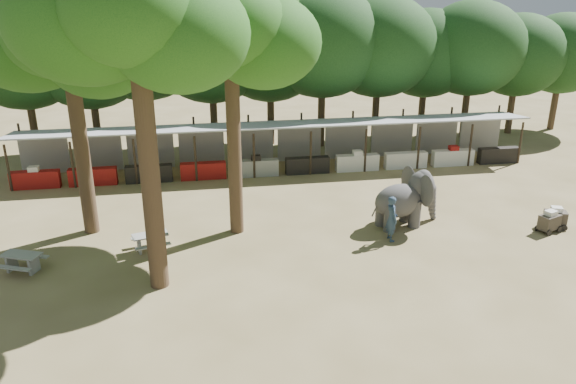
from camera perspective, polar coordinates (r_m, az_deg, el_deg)
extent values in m
plane|color=brown|center=(18.92, 5.61, -10.84)|extent=(100.00, 100.00, 0.00)
cube|color=#9EA0A6|center=(30.74, -0.96, 6.86)|extent=(28.00, 2.99, 0.39)
cylinder|color=#2D2319|center=(30.57, -24.59, 2.32)|extent=(0.12, 0.12, 2.40)
cylinder|color=#2D2319|center=(33.02, -23.55, 4.12)|extent=(0.12, 0.12, 2.80)
cube|color=maroon|center=(31.02, -24.28, 1.16)|extent=(2.38, 0.50, 0.90)
cube|color=gray|center=(33.08, -23.47, 3.43)|extent=(2.52, 0.12, 2.00)
cylinder|color=#2D2319|center=(29.95, -19.43, 2.69)|extent=(0.12, 0.12, 2.40)
cylinder|color=#2D2319|center=(32.44, -18.75, 4.48)|extent=(0.12, 0.12, 2.80)
cube|color=maroon|center=(30.41, -19.19, 1.49)|extent=(2.38, 0.50, 0.90)
cube|color=gray|center=(32.50, -18.69, 3.78)|extent=(2.52, 0.12, 2.00)
cylinder|color=#2D2319|center=(29.58, -14.09, 3.04)|extent=(0.12, 0.12, 2.40)
cylinder|color=#2D2319|center=(32.10, -13.81, 4.82)|extent=(0.12, 0.12, 2.80)
cube|color=black|center=(30.04, -13.94, 1.82)|extent=(2.38, 0.50, 0.90)
cube|color=gray|center=(32.16, -13.76, 4.12)|extent=(2.52, 0.12, 2.00)
cylinder|color=#2D2319|center=(29.47, -8.66, 3.37)|extent=(0.12, 0.12, 2.40)
cylinder|color=#2D2319|center=(32.00, -8.80, 5.14)|extent=(0.12, 0.12, 2.80)
cube|color=maroon|center=(29.93, -8.59, 2.15)|extent=(2.38, 0.50, 0.90)
cube|color=gray|center=(32.06, -8.76, 4.42)|extent=(2.52, 0.12, 2.00)
cylinder|color=#2D2319|center=(29.62, -3.23, 3.68)|extent=(0.12, 0.12, 2.40)
cylinder|color=#2D2319|center=(32.15, -3.79, 5.41)|extent=(0.12, 0.12, 2.80)
cube|color=gray|center=(30.09, -3.26, 2.45)|extent=(2.38, 0.50, 0.90)
cube|color=gray|center=(32.21, -3.77, 4.70)|extent=(2.52, 0.12, 2.00)
cylinder|color=#2D2319|center=(30.04, 2.09, 3.94)|extent=(0.12, 0.12, 2.40)
cylinder|color=#2D2319|center=(32.54, 1.14, 5.64)|extent=(0.12, 0.12, 2.80)
cube|color=black|center=(30.50, 1.98, 2.73)|extent=(2.38, 0.50, 0.90)
cube|color=gray|center=(32.59, 1.15, 4.93)|extent=(2.52, 0.12, 2.00)
cylinder|color=#2D2319|center=(30.71, 7.23, 4.16)|extent=(0.12, 0.12, 2.40)
cylinder|color=#2D2319|center=(33.15, 5.93, 5.82)|extent=(0.12, 0.12, 2.80)
cube|color=silver|center=(31.16, 7.04, 2.97)|extent=(2.38, 0.50, 0.90)
cube|color=gray|center=(33.21, 5.92, 5.13)|extent=(2.52, 0.12, 2.00)
cylinder|color=#2D2319|center=(31.62, 12.11, 4.34)|extent=(0.12, 0.12, 2.40)
cylinder|color=#2D2319|center=(33.99, 10.51, 5.95)|extent=(0.12, 0.12, 2.80)
cube|color=silver|center=(32.05, 11.85, 3.18)|extent=(2.38, 0.50, 0.90)
cube|color=gray|center=(34.05, 10.49, 5.28)|extent=(2.52, 0.12, 2.00)
cylinder|color=#2D2319|center=(32.74, 16.70, 4.48)|extent=(0.12, 0.12, 2.40)
cylinder|color=#2D2319|center=(35.04, 14.85, 6.05)|extent=(0.12, 0.12, 2.80)
cube|color=silver|center=(33.16, 16.38, 3.36)|extent=(2.38, 0.50, 0.90)
cube|color=gray|center=(35.09, 14.82, 5.39)|extent=(2.52, 0.12, 2.00)
cylinder|color=#2D2319|center=(34.05, 20.95, 4.59)|extent=(0.12, 0.12, 2.40)
cylinder|color=#2D2319|center=(36.27, 18.91, 6.10)|extent=(0.12, 0.12, 2.80)
cube|color=black|center=(34.45, 20.59, 3.51)|extent=(2.38, 0.50, 0.90)
cube|color=gray|center=(36.32, 18.88, 5.47)|extent=(2.52, 0.12, 2.00)
cylinder|color=#332316|center=(23.56, -20.56, 6.48)|extent=(0.60, 0.60, 9.20)
cone|color=#332316|center=(22.97, -22.06, 17.64)|extent=(0.57, 0.57, 2.88)
ellipsoid|color=#1A4815|center=(23.66, -24.85, 13.92)|extent=(4.80, 4.80, 3.94)
ellipsoid|color=#1A4815|center=(22.30, -18.65, 13.37)|extent=(4.20, 4.20, 3.44)
ellipsoid|color=#1A4815|center=(24.05, -20.79, 15.99)|extent=(5.20, 5.20, 4.26)
ellipsoid|color=#1A4815|center=(21.76, -22.35, 14.63)|extent=(3.80, 3.80, 3.12)
cylinder|color=#332316|center=(18.19, -14.16, 5.21)|extent=(0.64, 0.64, 10.40)
ellipsoid|color=#1A4815|center=(18.08, -19.74, 16.31)|extent=(4.80, 4.80, 3.94)
ellipsoid|color=#1A4815|center=(16.97, -11.10, 15.52)|extent=(4.20, 4.20, 3.44)
ellipsoid|color=#1A4815|center=(16.30, -15.73, 17.43)|extent=(3.80, 3.80, 3.12)
cylinder|color=#332316|center=(22.15, -5.59, 7.39)|extent=(0.56, 0.56, 9.60)
ellipsoid|color=#1A4815|center=(21.88, -9.77, 15.96)|extent=(4.80, 4.80, 3.94)
ellipsoid|color=#1A4815|center=(21.18, -2.40, 14.99)|extent=(4.20, 4.20, 3.44)
ellipsoid|color=#1A4815|center=(22.70, -5.64, 17.83)|extent=(5.20, 5.20, 4.26)
ellipsoid|color=#1A4815|center=(20.31, -5.67, 16.65)|extent=(3.80, 3.80, 3.12)
cylinder|color=#332316|center=(36.52, -23.53, 6.35)|extent=(0.44, 0.44, 3.74)
ellipsoid|color=black|center=(35.90, -24.37, 11.99)|extent=(6.46, 5.95, 5.61)
cylinder|color=#332316|center=(35.86, -18.34, 6.79)|extent=(0.44, 0.44, 3.74)
ellipsoid|color=black|center=(35.22, -19.02, 12.55)|extent=(6.46, 5.95, 5.61)
cylinder|color=#332316|center=(35.49, -12.99, 7.18)|extent=(0.44, 0.44, 3.74)
ellipsoid|color=black|center=(34.85, -13.48, 13.02)|extent=(6.46, 5.95, 5.61)
cylinder|color=#332316|center=(35.44, -7.57, 7.51)|extent=(0.44, 0.44, 3.74)
ellipsoid|color=black|center=(34.80, -7.86, 13.37)|extent=(6.46, 5.95, 5.61)
cylinder|color=#332316|center=(35.71, -2.18, 7.77)|extent=(0.44, 0.44, 3.74)
ellipsoid|color=black|center=(35.07, -2.26, 13.60)|extent=(6.46, 5.95, 5.61)
cylinder|color=#332316|center=(36.27, 3.10, 7.96)|extent=(0.44, 0.44, 3.74)
ellipsoid|color=black|center=(35.65, 3.22, 13.70)|extent=(6.46, 5.95, 5.61)
cylinder|color=#332316|center=(37.13, 8.18, 8.08)|extent=(0.44, 0.44, 3.74)
ellipsoid|color=black|center=(36.52, 8.48, 13.68)|extent=(6.46, 5.95, 5.61)
cylinder|color=#332316|center=(38.26, 12.99, 8.14)|extent=(0.44, 0.44, 3.74)
ellipsoid|color=black|center=(37.67, 13.45, 13.56)|extent=(6.46, 5.95, 5.61)
cylinder|color=#332316|center=(39.64, 17.50, 8.14)|extent=(0.44, 0.44, 3.74)
ellipsoid|color=black|center=(39.07, 18.09, 13.36)|extent=(6.46, 5.95, 5.61)
cylinder|color=#332316|center=(41.25, 21.69, 8.10)|extent=(0.44, 0.44, 3.74)
ellipsoid|color=black|center=(40.70, 22.38, 13.10)|extent=(6.46, 5.95, 5.61)
cylinder|color=#332316|center=(43.05, 25.54, 8.02)|extent=(0.44, 0.44, 3.74)
ellipsoid|color=black|center=(42.52, 26.31, 12.80)|extent=(6.46, 5.95, 5.61)
ellipsoid|color=#3A3838|center=(24.12, 11.21, -0.87)|extent=(2.44, 1.74, 1.43)
cylinder|color=#3A3838|center=(23.75, 10.31, -2.59)|extent=(0.61, 0.61, 1.21)
cylinder|color=#3A3838|center=(24.28, 9.47, -2.01)|extent=(0.61, 0.61, 1.21)
cylinder|color=#3A3838|center=(24.39, 12.75, -2.15)|extent=(0.61, 0.61, 1.21)
cylinder|color=#3A3838|center=(24.90, 11.88, -1.59)|extent=(0.61, 0.61, 1.21)
ellipsoid|color=#3A3838|center=(24.51, 13.36, 0.59)|extent=(1.41, 1.23, 1.33)
ellipsoid|color=#3A3838|center=(23.89, 13.84, 0.11)|extent=(0.43, 1.11, 1.36)
ellipsoid|color=#3A3838|center=(24.88, 12.14, 1.08)|extent=(0.43, 1.11, 1.36)
cone|color=#3A3838|center=(25.19, 14.40, -1.19)|extent=(0.65, 0.65, 1.50)
imported|color=#26384C|center=(22.83, 10.49, -2.66)|extent=(0.48, 0.70, 1.89)
cube|color=gray|center=(22.36, -25.49, -5.77)|extent=(1.51, 1.11, 0.05)
cube|color=gray|center=(22.78, -26.27, -6.38)|extent=(0.29, 0.54, 0.64)
cube|color=gray|center=(22.24, -24.41, -6.72)|extent=(0.29, 0.54, 0.64)
cube|color=gray|center=(22.13, -26.15, -6.96)|extent=(1.36, 0.73, 0.05)
cube|color=gray|center=(22.83, -24.63, -5.87)|extent=(1.36, 0.73, 0.05)
cube|color=gray|center=(22.40, -13.84, -4.24)|extent=(1.46, 0.94, 0.05)
cube|color=gray|center=(22.48, -14.89, -5.19)|extent=(0.22, 0.54, 0.63)
cube|color=gray|center=(22.61, -12.66, -4.83)|extent=(0.22, 0.54, 0.63)
cube|color=gray|center=(22.07, -13.54, -5.38)|extent=(1.36, 0.55, 0.04)
cube|color=gray|center=(22.95, -14.02, -4.37)|extent=(1.36, 0.55, 0.04)
cube|color=#322A23|center=(25.81, 25.02, -2.77)|extent=(1.01, 0.81, 0.61)
cylinder|color=black|center=(25.50, 24.99, -3.79)|extent=(0.26, 0.15, 0.26)
cylinder|color=black|center=(26.06, 25.88, -3.43)|extent=(0.26, 0.15, 0.26)
cylinder|color=black|center=(25.79, 23.95, -3.36)|extent=(0.26, 0.15, 0.26)
cylinder|color=black|center=(26.34, 24.85, -3.01)|extent=(0.26, 0.15, 0.26)
cube|color=silver|center=(25.67, 25.15, -1.96)|extent=(0.54, 0.49, 0.22)
cube|color=#322A23|center=(26.34, 25.50, -2.39)|extent=(1.00, 0.81, 0.61)
cylinder|color=black|center=(26.11, 24.79, -3.21)|extent=(0.26, 0.14, 0.26)
cylinder|color=black|center=(26.28, 26.26, -3.29)|extent=(0.26, 0.14, 0.26)
cylinder|color=black|center=(26.62, 24.54, -2.71)|extent=(0.26, 0.14, 0.26)
cylinder|color=black|center=(26.80, 25.99, -2.80)|extent=(0.26, 0.14, 0.26)
cube|color=silver|center=(26.20, 25.63, -1.60)|extent=(0.53, 0.48, 0.22)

